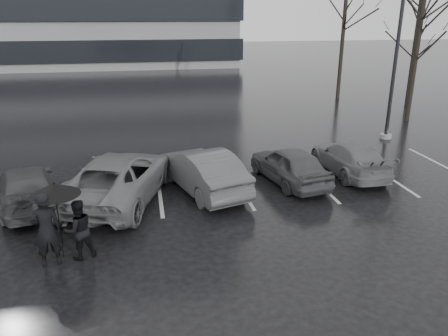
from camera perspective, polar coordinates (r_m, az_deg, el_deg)
ground at (r=13.35m, az=1.52°, el=-5.83°), size 160.00×160.00×0.00m
car_main at (r=15.64m, az=8.56°, el=0.43°), size 2.27×4.05×1.30m
car_west_a at (r=14.73m, az=-2.79°, el=-0.29°), size 2.78×4.65×1.45m
car_west_b at (r=14.43m, az=-13.55°, el=-1.16°), size 4.06×5.90×1.50m
car_west_c at (r=14.96m, az=-24.43°, el=-2.23°), size 2.89×4.57×1.23m
car_east at (r=17.03m, az=16.06°, el=1.28°), size 1.81×4.16×1.19m
pedestrian_left at (r=11.16m, az=-22.19°, el=-7.49°), size 0.77×0.61×1.86m
pedestrian_right at (r=11.27m, az=-18.48°, el=-7.64°), size 0.92×0.84×1.54m
umbrella at (r=11.02m, az=-21.28°, el=-2.59°), size 1.18×1.18×2.01m
lamp_post at (r=21.84m, az=21.73°, el=14.79°), size 0.52×0.52×9.59m
stall_stripes at (r=15.49m, az=-3.31°, el=-2.13°), size 19.72×5.00×0.00m
tree_east at (r=26.25m, az=23.91°, el=14.25°), size 0.26×0.26×8.00m
tree_ne at (r=30.99m, az=23.59°, el=13.95°), size 0.26×0.26×7.00m
tree_north at (r=31.84m, az=15.26°, el=16.33°), size 0.26×0.26×8.50m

